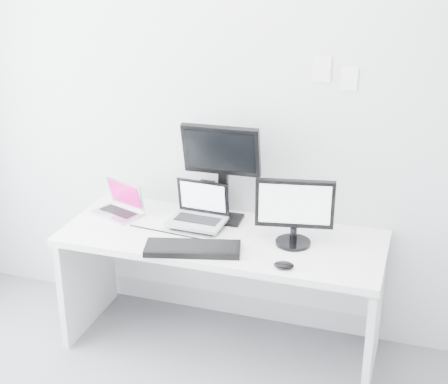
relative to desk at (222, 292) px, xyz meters
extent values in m
plane|color=silver|center=(0.00, 0.35, 0.99)|extent=(3.60, 0.00, 3.60)
cube|color=white|center=(0.00, 0.00, 0.00)|extent=(1.80, 0.70, 0.73)
cube|color=#A9A9AD|center=(-0.68, 0.07, 0.47)|extent=(0.33, 0.29, 0.21)
cube|color=black|center=(-0.20, 0.30, 0.46)|extent=(0.11, 0.11, 0.18)
cube|color=#A3A6AA|center=(-0.17, 0.05, 0.50)|extent=(0.33, 0.26, 0.26)
cube|color=black|center=(-0.06, 0.20, 0.67)|extent=(0.45, 0.18, 0.60)
cube|color=black|center=(0.40, 0.01, 0.56)|extent=(0.45, 0.27, 0.38)
cube|color=black|center=(-0.09, -0.24, 0.38)|extent=(0.53, 0.30, 0.03)
ellipsoid|color=black|center=(0.42, -0.27, 0.38)|extent=(0.11, 0.08, 0.03)
cube|color=white|center=(0.45, 0.34, 1.26)|extent=(0.10, 0.00, 0.14)
cube|color=white|center=(0.60, 0.34, 1.22)|extent=(0.09, 0.00, 0.13)
camera|label=1|loc=(1.02, -3.15, 1.97)|focal=52.87mm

